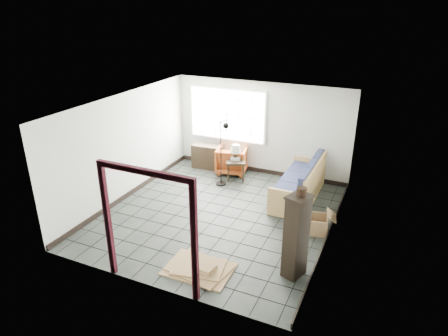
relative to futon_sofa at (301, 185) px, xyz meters
The scene contains 15 objects.
ground 2.22m from the futon_sofa, 133.52° to the right, with size 5.50×5.50×0.00m, color black.
room_shell 2.54m from the futon_sofa, 134.04° to the right, with size 5.02×5.52×2.61m.
window_panel 3.01m from the futon_sofa, 156.07° to the left, with size 2.32×0.08×1.52m.
doorway_trim 4.66m from the futon_sofa, 109.38° to the right, with size 1.80×0.08×2.20m.
futon_sofa is the anchor object (origin of this frame).
armchair 2.36m from the futon_sofa, 159.88° to the left, with size 0.82×0.77×0.85m, color maroon.
side_table 1.98m from the futon_sofa, 167.93° to the left, with size 0.67×0.67×0.56m.
table_lamp 2.06m from the futon_sofa, 167.57° to the left, with size 0.29×0.29×0.44m.
projector 2.03m from the futon_sofa, 166.47° to the left, with size 0.29×0.25×0.09m.
floor_lamp 2.16m from the futon_sofa, behind, with size 0.50×0.46×1.87m.
console_shelf 3.10m from the futon_sofa, 164.83° to the left, with size 0.94×0.44×0.71m.
tall_shelf 3.10m from the futon_sofa, 77.94° to the right, with size 0.46×0.52×1.59m.
pot 3.29m from the futon_sofa, 77.42° to the right, with size 0.23×0.23×0.13m.
open_box 1.56m from the futon_sofa, 65.45° to the right, with size 0.96×0.60×0.51m.
cardboard_pile 3.74m from the futon_sofa, 104.81° to the right, with size 1.24×0.97×0.18m.
Camera 1 is at (3.46, -7.32, 4.58)m, focal length 32.00 mm.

